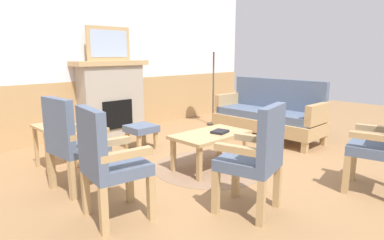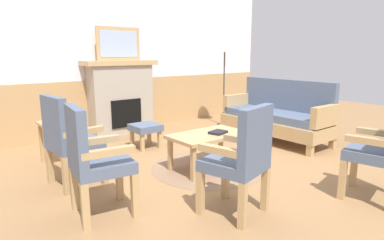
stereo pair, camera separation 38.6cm
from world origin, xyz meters
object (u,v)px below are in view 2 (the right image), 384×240
(fireplace, at_px, (121,97))
(couch, at_px, (277,116))
(armchair_by_window_left, at_px, (93,156))
(armchair_front_left, at_px, (384,146))
(coffee_table, at_px, (209,138))
(book_on_table, at_px, (218,132))
(armchair_front_center, at_px, (241,156))
(armchair_near_fireplace, at_px, (68,137))
(side_table, at_px, (59,131))
(framed_picture, at_px, (119,44))
(footstool, at_px, (146,129))
(floor_lamp_by_couch, at_px, (225,51))

(fireplace, height_order, couch, fireplace)
(armchair_by_window_left, relative_size, armchair_front_left, 1.00)
(coffee_table, height_order, book_on_table, book_on_table)
(book_on_table, xyz_separation_m, armchair_front_left, (0.59, -1.65, 0.08))
(armchair_front_left, xyz_separation_m, armchair_front_center, (-1.26, 0.65, 0.00))
(armchair_near_fireplace, distance_m, armchair_by_window_left, 0.81)
(armchair_by_window_left, height_order, side_table, armchair_by_window_left)
(framed_picture, height_order, side_table, framed_picture)
(fireplace, relative_size, armchair_front_left, 1.33)
(book_on_table, bearing_deg, armchair_front_center, -123.82)
(fireplace, bearing_deg, armchair_by_window_left, -121.21)
(armchair_near_fireplace, height_order, side_table, armchair_near_fireplace)
(footstool, bearing_deg, book_on_table, -80.21)
(framed_picture, relative_size, armchair_front_center, 0.82)
(book_on_table, relative_size, floor_lamp_by_couch, 0.12)
(armchair_front_center, bearing_deg, armchair_by_window_left, 141.85)
(fireplace, height_order, armchair_near_fireplace, fireplace)
(coffee_table, bearing_deg, book_on_table, -37.09)
(coffee_table, relative_size, book_on_table, 4.69)
(coffee_table, distance_m, footstool, 1.28)
(floor_lamp_by_couch, bearing_deg, armchair_front_left, -109.35)
(armchair_front_left, bearing_deg, armchair_front_center, 152.84)
(fireplace, bearing_deg, framed_picture, 90.00)
(couch, xyz_separation_m, coffee_table, (-1.76, -0.30, -0.01))
(book_on_table, bearing_deg, armchair_near_fireplace, 159.79)
(armchair_near_fireplace, bearing_deg, couch, -3.88)
(framed_picture, relative_size, armchair_near_fireplace, 0.82)
(coffee_table, height_order, armchair_near_fireplace, armchair_near_fireplace)
(floor_lamp_by_couch, bearing_deg, armchair_front_center, -131.95)
(framed_picture, xyz_separation_m, armchair_by_window_left, (-1.60, -2.64, -1.02))
(armchair_by_window_left, xyz_separation_m, armchair_front_center, (1.00, -0.78, 0.00))
(armchair_by_window_left, distance_m, side_table, 1.63)
(footstool, relative_size, floor_lamp_by_couch, 0.24)
(framed_picture, xyz_separation_m, side_table, (-1.39, -1.02, -1.13))
(fireplace, height_order, armchair_by_window_left, fireplace)
(coffee_table, relative_size, armchair_front_left, 0.98)
(framed_picture, height_order, armchair_front_left, framed_picture)
(couch, xyz_separation_m, armchair_near_fireplace, (-3.28, 0.22, 0.14))
(armchair_front_center, distance_m, side_table, 2.53)
(coffee_table, xyz_separation_m, side_table, (-1.37, 1.33, 0.05))
(armchair_near_fireplace, height_order, armchair_front_center, same)
(couch, relative_size, armchair_by_window_left, 1.84)
(armchair_front_left, xyz_separation_m, side_table, (-2.05, 3.05, -0.10))
(fireplace, distance_m, footstool, 1.16)
(armchair_by_window_left, bearing_deg, side_table, 82.81)
(footstool, distance_m, side_table, 1.24)
(coffee_table, relative_size, floor_lamp_by_couch, 0.57)
(fireplace, height_order, floor_lamp_by_couch, floor_lamp_by_couch)
(coffee_table, xyz_separation_m, armchair_front_center, (-0.58, -1.07, 0.15))
(couch, xyz_separation_m, floor_lamp_by_couch, (0.11, 1.35, 1.05))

